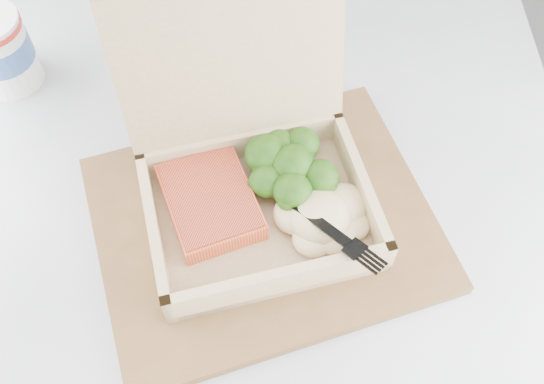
# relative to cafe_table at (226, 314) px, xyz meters

# --- Properties ---
(floor) EXTENTS (4.00, 4.00, 0.00)m
(floor) POSITION_rel_cafe_table_xyz_m (0.02, 0.56, -0.55)
(floor) COLOR gray
(floor) RESTS_ON ground
(cafe_table) EXTENTS (0.98, 0.98, 0.74)m
(cafe_table) POSITION_rel_cafe_table_xyz_m (0.00, 0.00, 0.00)
(cafe_table) COLOR black
(cafe_table) RESTS_ON floor
(serving_tray) EXTENTS (0.44, 0.42, 0.01)m
(serving_tray) POSITION_rel_cafe_table_xyz_m (0.05, 0.04, 0.20)
(serving_tray) COLOR brown
(serving_tray) RESTS_ON cafe_table
(takeout_container) EXTENTS (0.30, 0.30, 0.21)m
(takeout_container) POSITION_rel_cafe_table_xyz_m (0.03, 0.07, 0.26)
(takeout_container) COLOR tan
(takeout_container) RESTS_ON serving_tray
(salmon_fillet) EXTENTS (0.13, 0.14, 0.02)m
(salmon_fillet) POSITION_rel_cafe_table_xyz_m (-0.01, 0.03, 0.23)
(salmon_fillet) COLOR #EE542E
(salmon_fillet) RESTS_ON takeout_container
(broccoli_pile) EXTENTS (0.11, 0.11, 0.04)m
(broccoli_pile) POSITION_rel_cafe_table_xyz_m (0.06, 0.09, 0.23)
(broccoli_pile) COLOR #346516
(broccoli_pile) RESTS_ON takeout_container
(mashed_potatoes) EXTENTS (0.10, 0.09, 0.04)m
(mashed_potatoes) POSITION_rel_cafe_table_xyz_m (0.10, 0.04, 0.23)
(mashed_potatoes) COLOR beige
(mashed_potatoes) RESTS_ON takeout_container
(plastic_fork) EXTENTS (0.13, 0.09, 0.02)m
(plastic_fork) POSITION_rel_cafe_table_xyz_m (0.08, 0.04, 0.25)
(plastic_fork) COLOR black
(plastic_fork) RESTS_ON mashed_potatoes
(receipt) EXTENTS (0.12, 0.15, 0.00)m
(receipt) POSITION_rel_cafe_table_xyz_m (0.02, 0.23, 0.19)
(receipt) COLOR white
(receipt) RESTS_ON cafe_table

